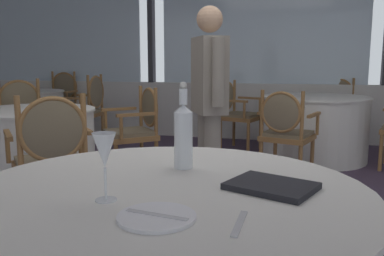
% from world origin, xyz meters
% --- Properties ---
extents(ground_plane, '(14.15, 14.15, 0.00)m').
position_xyz_m(ground_plane, '(0.00, 0.00, 0.00)').
color(ground_plane, '#47384C').
extents(window_wall_far, '(10.88, 0.14, 2.90)m').
position_xyz_m(window_wall_far, '(-0.00, 3.53, 1.16)').
color(window_wall_far, silver).
rests_on(window_wall_far, ground_plane).
extents(side_plate, '(0.21, 0.21, 0.01)m').
position_xyz_m(side_plate, '(0.24, -1.74, 0.77)').
color(side_plate, white).
rests_on(side_plate, foreground_table).
extents(butter_knife, '(0.18, 0.05, 0.00)m').
position_xyz_m(butter_knife, '(0.24, -1.74, 0.77)').
color(butter_knife, silver).
rests_on(butter_knife, foreground_table).
extents(dinner_fork, '(0.02, 0.17, 0.00)m').
position_xyz_m(dinner_fork, '(0.46, -1.72, 0.77)').
color(dinner_fork, silver).
rests_on(dinner_fork, foreground_table).
extents(water_bottle, '(0.07, 0.07, 0.33)m').
position_xyz_m(water_bottle, '(0.17, -1.22, 0.90)').
color(water_bottle, white).
rests_on(water_bottle, foreground_table).
extents(wine_glass, '(0.07, 0.07, 0.20)m').
position_xyz_m(wine_glass, '(0.05, -1.65, 0.91)').
color(wine_glass, white).
rests_on(wine_glass, foreground_table).
extents(menu_book, '(0.32, 0.28, 0.02)m').
position_xyz_m(menu_book, '(0.51, -1.41, 0.77)').
color(menu_book, black).
rests_on(menu_book, foreground_table).
extents(background_table_0, '(1.08, 1.08, 0.76)m').
position_xyz_m(background_table_0, '(-1.66, 0.36, 0.38)').
color(background_table_0, silver).
rests_on(background_table_0, ground_plane).
extents(dining_chair_0_1, '(0.66, 0.66, 0.97)m').
position_xyz_m(dining_chair_0_1, '(-1.01, -0.35, 0.57)').
color(dining_chair_0_1, olive).
rests_on(dining_chair_0_1, ground_plane).
extents(dining_chair_0_2, '(0.66, 0.66, 0.93)m').
position_xyz_m(dining_chair_0_2, '(-0.95, 1.01, 0.55)').
color(dining_chair_0_2, olive).
rests_on(dining_chair_0_2, ground_plane).
extents(dining_chair_0_3, '(0.66, 0.66, 0.99)m').
position_xyz_m(dining_chair_0_3, '(-2.32, 1.08, 0.57)').
color(dining_chair_0_3, olive).
rests_on(dining_chair_0_3, ground_plane).
extents(background_table_2, '(1.27, 1.27, 0.76)m').
position_xyz_m(background_table_2, '(0.77, 2.42, 0.38)').
color(background_table_2, silver).
rests_on(background_table_2, ground_plane).
extents(dining_chair_2_0, '(0.58, 0.62, 0.92)m').
position_xyz_m(dining_chair_2_0, '(-0.24, 2.73, 0.54)').
color(dining_chair_2_0, olive).
rests_on(dining_chair_2_0, ground_plane).
extents(dining_chair_2_1, '(0.62, 0.58, 0.90)m').
position_xyz_m(dining_chair_2_1, '(0.46, 1.40, 0.53)').
color(dining_chair_2_1, olive).
rests_on(dining_chair_2_1, ground_plane).
extents(dining_chair_2_3, '(0.62, 0.58, 0.95)m').
position_xyz_m(dining_chair_2_3, '(1.09, 3.43, 0.56)').
color(dining_chair_2_3, olive).
rests_on(dining_chair_2_3, ground_plane).
extents(background_table_3, '(1.08, 1.08, 0.76)m').
position_xyz_m(background_table_3, '(-3.20, 2.34, 0.38)').
color(background_table_3, silver).
rests_on(background_table_3, ground_plane).
extents(dining_chair_3_1, '(0.49, 0.55, 1.00)m').
position_xyz_m(dining_chair_3_1, '(-2.23, 2.38, 0.58)').
color(dining_chair_3_1, olive).
rests_on(dining_chair_3_1, ground_plane).
extents(dining_chair_3_2, '(0.55, 0.49, 1.01)m').
position_xyz_m(dining_chair_3_2, '(-3.24, 3.31, 0.59)').
color(dining_chair_3_2, olive).
rests_on(dining_chair_3_2, ground_plane).
extents(diner_person_0, '(0.35, 0.47, 1.59)m').
position_xyz_m(diner_person_0, '(-0.09, 0.40, 0.90)').
color(diner_person_0, gray).
rests_on(diner_person_0, ground_plane).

